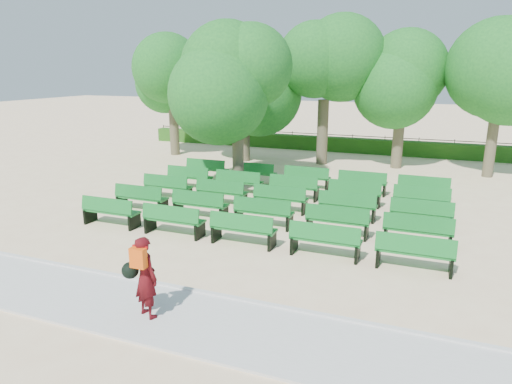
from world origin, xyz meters
TOP-DOWN VIEW (x-y plane):
  - ground at (0.00, 0.00)m, footprint 120.00×120.00m
  - paving at (0.00, -7.40)m, footprint 30.00×2.20m
  - curb at (0.00, -6.25)m, footprint 30.00×0.12m
  - hedge at (0.00, 14.00)m, footprint 26.00×0.70m
  - fence at (0.00, 14.40)m, footprint 26.00×0.10m
  - tree_line at (0.00, 10.00)m, footprint 21.80×6.80m
  - bench_array at (0.74, 0.61)m, footprint 2.02×0.73m
  - tree_among at (-1.94, 2.81)m, footprint 4.56×4.56m
  - person at (0.43, -7.59)m, footprint 0.89×0.63m

SIDE VIEW (x-z plane):
  - ground at x=0.00m, z-range 0.00..0.00m
  - fence at x=0.00m, z-range -0.51..0.51m
  - tree_line at x=0.00m, z-range -3.52..3.52m
  - paving at x=0.00m, z-range 0.00..0.06m
  - curb at x=0.00m, z-range 0.00..0.10m
  - bench_array at x=0.74m, z-range -0.52..0.73m
  - hedge at x=0.00m, z-range 0.00..0.90m
  - person at x=0.43m, z-range 0.09..1.86m
  - tree_among at x=-1.94m, z-range 1.14..7.59m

